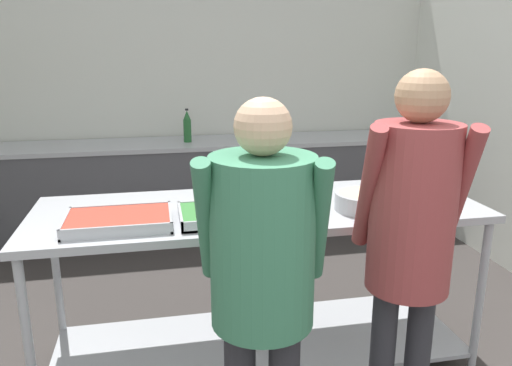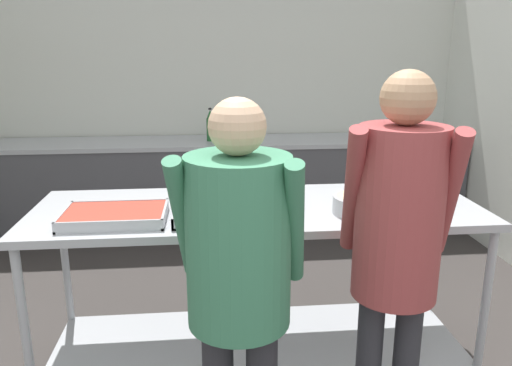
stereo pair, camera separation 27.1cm
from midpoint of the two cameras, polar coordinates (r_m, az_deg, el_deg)
name	(u,v)px [view 2 (the right image)]	position (r m, az deg, el deg)	size (l,w,h in m)	color
wall_rear	(228,91)	(5.10, -1.65, 10.42)	(4.67, 0.06, 2.65)	silver
back_counter	(231,185)	(4.89, -1.30, -0.22)	(4.51, 0.65, 0.90)	#4C4C51
serving_counter	(258,259)	(2.75, 3.05, -8.75)	(2.35, 0.80, 0.94)	#ADAFB5
serving_tray_vegetables	(115,216)	(2.48, -12.85, -3.72)	(0.49, 0.34, 0.05)	#ADAFB5
serving_tray_roast	(214,213)	(2.45, -1.67, -3.55)	(0.40, 0.32, 0.05)	#ADAFB5
plate_stack	(276,187)	(2.87, 5.02, -0.53)	(0.26, 0.26, 0.07)	white
sauce_pan	(363,204)	(2.60, 15.11, -2.39)	(0.45, 0.31, 0.09)	#ADAFB5
broccoli_bowl	(408,190)	(2.99, 19.50, -0.83)	(0.18, 0.18, 0.08)	#B2B2B7
guest_serving_left	(397,232)	(2.12, 19.43, -5.33)	(0.50, 0.40, 1.68)	#2D2D33
guest_serving_right	(239,262)	(1.91, 2.11, -9.05)	(0.54, 0.40, 1.59)	#2D2D33
water_bottle	(210,126)	(4.73, -3.61, 6.53)	(0.07, 0.07, 0.31)	#23602D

